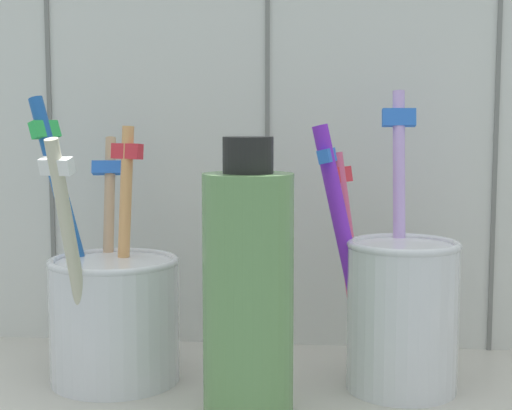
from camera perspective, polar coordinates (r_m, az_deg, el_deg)
tile_wall_back at (r=57.68cm, az=0.92°, el=10.23°), size 64.00×2.20×45.00cm
toothbrush_cup_left at (r=50.87cm, az=-10.35°, el=-7.53°), size 10.69×12.62×18.04cm
toothbrush_cup_right at (r=49.17cm, az=10.29°, el=-7.25°), size 9.14×8.64×18.39cm
soap_bottle at (r=43.99cm, az=-1.11°, el=-6.10°), size 5.07×5.07×15.57cm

